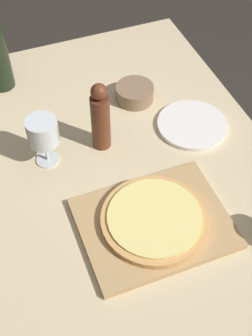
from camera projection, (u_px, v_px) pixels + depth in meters
The scene contains 8 objects.
ground_plane at pixel (124, 284), 1.94m from camera, with size 12.00×12.00×0.00m, color #2D2823.
dining_table at pixel (124, 187), 1.44m from camera, with size 0.89×1.31×0.76m.
cutting_board at pixel (154, 223), 1.22m from camera, with size 0.38×0.30×0.02m.
pizza at pixel (154, 219), 1.20m from camera, with size 0.28×0.28×0.02m.
pepper_mill at pixel (100, 118), 1.33m from camera, with size 0.06×0.06×0.23m.
wine_glass at pixel (43, 133), 1.29m from camera, with size 0.09×0.09×0.16m.
small_bowl at pixel (135, 93), 1.53m from camera, with size 0.12×0.12×0.05m.
dinner_plate at pixel (192, 125), 1.46m from camera, with size 0.22×0.22×0.01m.
Camera 1 is at (-0.31, -0.83, 1.79)m, focal length 50.00 mm.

